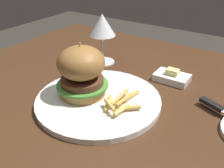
{
  "coord_description": "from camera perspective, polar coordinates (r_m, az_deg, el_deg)",
  "views": [
    {
      "loc": [
        0.27,
        -0.5,
        1.08
      ],
      "look_at": [
        -0.02,
        -0.06,
        0.78
      ],
      "focal_mm": 40.0,
      "sensor_mm": 36.0,
      "label": 1
    }
  ],
  "objects": [
    {
      "name": "butter_dish",
      "position": [
        0.73,
        13.52,
        1.57
      ],
      "size": [
        0.1,
        0.06,
        0.04
      ],
      "color": "white",
      "rests_on": "dining_table"
    },
    {
      "name": "burger_sandwich",
      "position": [
        0.6,
        -6.97,
        2.93
      ],
      "size": [
        0.13,
        0.13,
        0.13
      ],
      "color": "#B78447",
      "rests_on": "main_plate"
    },
    {
      "name": "main_plate",
      "position": [
        0.61,
        -3.11,
        -3.65
      ],
      "size": [
        0.3,
        0.3,
        0.01
      ],
      "primitive_type": "cylinder",
      "color": "white",
      "rests_on": "dining_table"
    },
    {
      "name": "fries_pile",
      "position": [
        0.57,
        1.97,
        -4.12
      ],
      "size": [
        0.09,
        0.12,
        0.02
      ],
      "color": "#E0B251",
      "rests_on": "main_plate"
    },
    {
      "name": "wine_glass",
      "position": [
        0.79,
        -2.24,
        12.95
      ],
      "size": [
        0.08,
        0.08,
        0.16
      ],
      "color": "silver",
      "rests_on": "dining_table"
    },
    {
      "name": "dining_table",
      "position": [
        0.72,
        4.32,
        -8.55
      ],
      "size": [
        1.11,
        0.83,
        0.74
      ],
      "color": "#472B19",
      "rests_on": "ground"
    }
  ]
}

